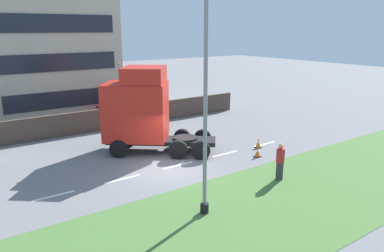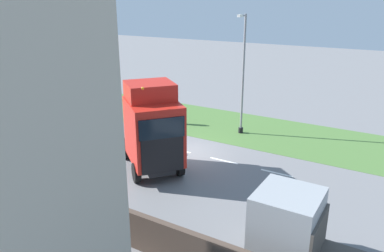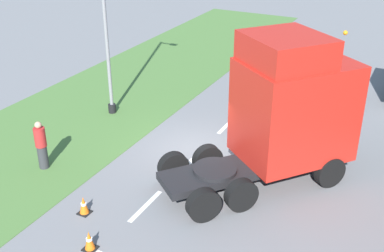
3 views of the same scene
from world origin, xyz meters
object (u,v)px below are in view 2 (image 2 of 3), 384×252
lorry_cab (152,129)px  pedestrian (178,113)px  traffic_cone_trailing (115,129)px  flatbed_truck (300,229)px  traffic_cone_lead (139,128)px  lamp_post (242,81)px

lorry_cab → pedestrian: bearing=-117.2°
lorry_cab → traffic_cone_trailing: size_ratio=10.83×
flatbed_truck → pedestrian: (-11.12, -12.32, -0.55)m
flatbed_truck → traffic_cone_lead: flatbed_truck is taller
flatbed_truck → pedestrian: bearing=48.1°
traffic_cone_lead → traffic_cone_trailing: 1.68m
lorry_cab → lamp_post: 8.34m
pedestrian → traffic_cone_lead: (2.92, -1.48, -0.59)m
flatbed_truck → lorry_cab: bearing=68.6°
lamp_post → pedestrian: bearing=-83.9°
flatbed_truck → lamp_post: 14.00m
pedestrian → traffic_cone_trailing: bearing=-33.6°
lamp_post → traffic_cone_lead: lamp_post is taller
traffic_cone_trailing → traffic_cone_lead: bearing=133.4°
lorry_cab → traffic_cone_lead: (-4.64, -4.79, -2.17)m
lamp_post → traffic_cone_trailing: (4.60, -7.61, -3.49)m
lamp_post → traffic_cone_lead: bearing=-61.7°
lamp_post → traffic_cone_trailing: bearing=-58.9°
lorry_cab → traffic_cone_lead: size_ratio=10.83×
pedestrian → traffic_cone_lead: 3.33m
traffic_cone_trailing → pedestrian: bearing=146.4°
flatbed_truck → traffic_cone_trailing: size_ratio=10.74×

